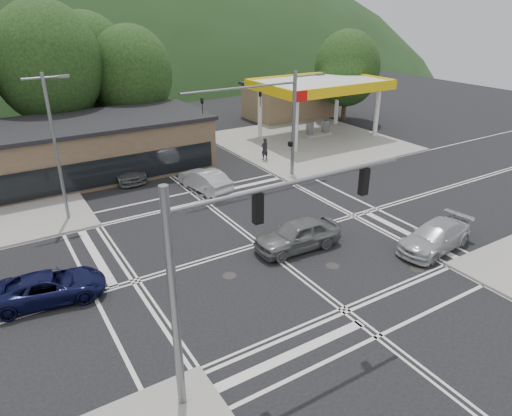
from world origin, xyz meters
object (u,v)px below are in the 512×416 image
car_silver_east (435,236)px  car_queue_a (205,180)px  car_grey_center (298,235)px  car_northbound (122,169)px  car_blue_west (50,287)px  pedestrian (265,149)px  car_queue_b (162,152)px

car_silver_east → car_queue_a: bearing=-162.2°
car_silver_east → car_queue_a: 16.10m
car_silver_east → car_queue_a: car_queue_a is taller
car_grey_center → car_northbound: size_ratio=0.93×
car_blue_west → car_queue_a: (11.90, 8.46, 0.11)m
car_grey_center → pedestrian: size_ratio=2.60×
car_blue_west → car_silver_east: car_silver_east is taller
car_grey_center → car_silver_east: car_grey_center is taller
car_blue_west → car_silver_east: 19.84m
car_grey_center → car_northbound: car_grey_center is taller
car_blue_west → car_northbound: (7.57, 14.09, 0.10)m
car_grey_center → car_queue_b: car_grey_center is taller
car_grey_center → car_queue_b: size_ratio=1.25×
car_northbound → pedestrian: 11.82m
car_grey_center → car_northbound: 16.86m
car_queue_b → car_silver_east: bearing=109.1°
car_queue_a → car_queue_b: bearing=-99.6°
car_northbound → pedestrian: pedestrian is taller
car_blue_west → car_queue_a: size_ratio=1.02×
car_silver_east → car_queue_b: car_silver_east is taller
car_grey_center → pedestrian: 15.35m
car_grey_center → car_queue_a: bearing=-174.4°
car_queue_a → pedestrian: (7.26, 3.30, 0.31)m
car_blue_west → car_grey_center: size_ratio=0.98×
pedestrian → car_queue_a: bearing=20.8°
car_northbound → car_queue_b: bearing=29.2°
car_silver_east → pedestrian: size_ratio=2.69×
car_northbound → car_queue_a: bearing=-56.2°
car_northbound → car_silver_east: bearing=-64.4°
car_grey_center → car_queue_a: car_grey_center is taller
car_queue_a → car_northbound: car_queue_a is taller
car_grey_center → car_silver_east: 7.58m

